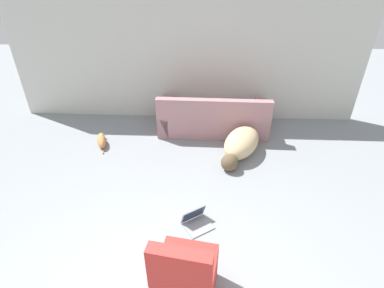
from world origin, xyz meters
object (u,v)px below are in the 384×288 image
(couch, at_px, (213,119))
(dog, at_px, (241,144))
(side_chair, at_px, (185,278))
(cat, at_px, (102,140))
(laptop_open, at_px, (196,220))

(couch, bearing_deg, dog, 121.19)
(couch, bearing_deg, side_chair, 85.96)
(cat, bearing_deg, dog, -114.27)
(couch, bearing_deg, laptop_open, 85.42)
(couch, xyz_separation_m, side_chair, (-0.30, -3.34, 0.06))
(dog, height_order, cat, dog)
(couch, height_order, cat, couch)
(couch, height_order, side_chair, side_chair)
(dog, relative_size, cat, 2.28)
(cat, bearing_deg, side_chair, -168.41)
(couch, height_order, laptop_open, couch)
(couch, xyz_separation_m, dog, (0.45, -0.78, -0.06))
(couch, xyz_separation_m, cat, (-1.98, -0.59, -0.17))
(dog, xyz_separation_m, side_chair, (-0.75, -2.56, 0.11))
(cat, height_order, laptop_open, laptop_open)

